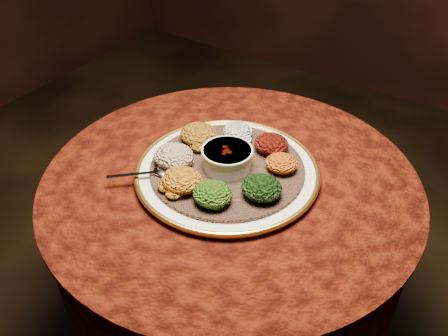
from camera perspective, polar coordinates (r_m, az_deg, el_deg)
The scene contains 13 objects.
table at distance 1.38m, azimuth 0.69°, elevation -7.04°, with size 0.96×0.96×0.73m.
platter at distance 1.26m, azimuth 0.36°, elevation -0.43°, with size 0.51×0.51×0.02m.
injera at distance 1.26m, azimuth 0.37°, elevation -0.04°, with size 0.39×0.39×0.01m, color brown.
stew_bowl at distance 1.24m, azimuth 0.37°, elevation 1.27°, with size 0.13×0.13×0.05m.
spoon at distance 1.24m, azimuth -7.68°, elevation -0.45°, with size 0.13×0.11×0.01m.
portion_ayib at distance 1.35m, azimuth 1.60°, elevation 4.21°, with size 0.08×0.08×0.04m, color silver.
portion_kitfo at distance 1.30m, azimuth 5.42°, elevation 2.79°, with size 0.09×0.09×0.04m, color black.
portion_tikil at distance 1.24m, azimuth 6.59°, elevation 0.56°, with size 0.08×0.08×0.04m, color #B8730F.
portion_gomen at distance 1.16m, azimuth 4.32°, elevation -2.25°, with size 0.10×0.09×0.05m, color black.
portion_mixveg at distance 1.14m, azimuth -1.31°, elevation -2.98°, with size 0.09×0.09×0.04m, color maroon.
portion_kik at distance 1.18m, azimuth -4.85°, elevation -1.37°, with size 0.10×0.09×0.05m, color #BF7310.
portion_timatim at distance 1.26m, azimuth -5.77°, elevation 1.38°, with size 0.10×0.10×0.05m, color maroon.
portion_shiro at distance 1.33m, azimuth -2.92°, elevation 3.89°, with size 0.10×0.10×0.05m, color #996312.
Camera 1 is at (0.53, -0.83, 1.53)m, focal length 40.00 mm.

